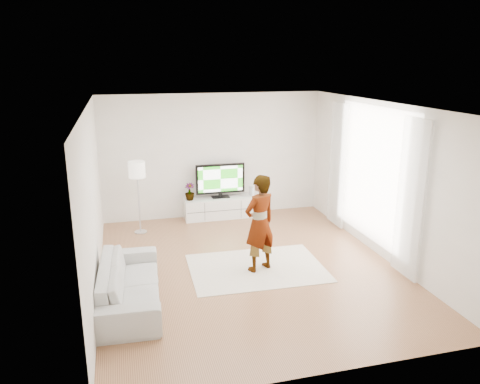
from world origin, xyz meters
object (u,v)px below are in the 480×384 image
object	(u,v)px
television	(220,179)
sofa	(130,283)
media_console	(221,207)
rug	(257,268)
player	(260,223)
floor_lamp	(137,173)

from	to	relation	value
television	sofa	world-z (taller)	television
media_console	sofa	distance (m)	4.11
rug	sofa	size ratio (longest dim) A/B	1.06
rug	player	world-z (taller)	player
television	floor_lamp	bearing A→B (deg)	-163.35
rug	player	size ratio (longest dim) A/B	1.37
media_console	sofa	bearing A→B (deg)	-121.52
player	floor_lamp	bearing A→B (deg)	-75.25
media_console	player	size ratio (longest dim) A/B	1.00
television	rug	size ratio (longest dim) A/B	0.49
media_console	television	distance (m)	0.66
player	sofa	bearing A→B (deg)	-8.22
media_console	television	bearing A→B (deg)	90.00
rug	media_console	bearing A→B (deg)	90.23
player	sofa	distance (m)	2.33
sofa	floor_lamp	bearing A→B (deg)	-2.74
television	player	xyz separation A→B (m)	(0.04, -2.93, -0.04)
floor_lamp	television	bearing A→B (deg)	16.65
rug	player	distance (m)	0.85
media_console	player	distance (m)	2.97
television	player	distance (m)	2.93
media_console	player	world-z (taller)	player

